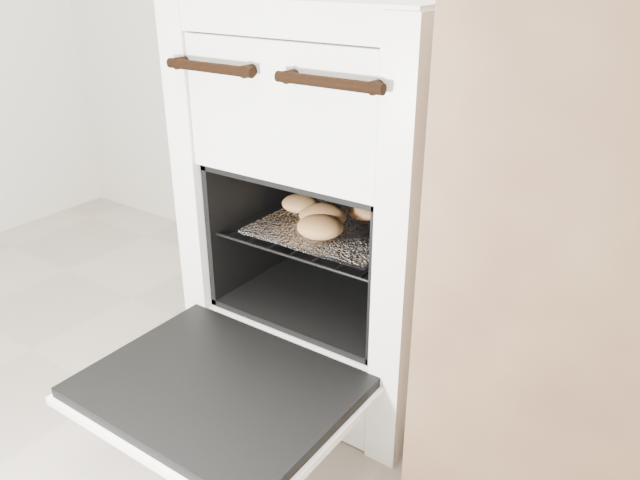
{
  "coord_description": "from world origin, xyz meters",
  "views": [
    {
      "loc": [
        0.79,
        -0.02,
        0.97
      ],
      "look_at": [
        0.06,
        1.03,
        0.39
      ],
      "focal_mm": 35.0,
      "sensor_mm": 36.0,
      "label": 1
    }
  ],
  "objects": [
    {
      "name": "oven_rack",
      "position": [
        0.06,
        1.11,
        0.4
      ],
      "size": [
        0.43,
        0.41,
        0.01
      ],
      "color": "black",
      "rests_on": "stove"
    },
    {
      "name": "stove",
      "position": [
        0.06,
        1.17,
        0.44
      ],
      "size": [
        0.59,
        0.65,
        0.9
      ],
      "color": "white",
      "rests_on": "ground"
    },
    {
      "name": "baked_rolls",
      "position": [
        0.04,
        1.07,
        0.43
      ],
      "size": [
        0.27,
        0.26,
        0.05
      ],
      "color": "#BD814B",
      "rests_on": "foil_sheet"
    },
    {
      "name": "foil_sheet",
      "position": [
        0.06,
        1.09,
        0.4
      ],
      "size": [
        0.33,
        0.29,
        0.01
      ],
      "primitive_type": "cube",
      "color": "white",
      "rests_on": "oven_rack"
    },
    {
      "name": "oven_door",
      "position": [
        0.06,
        0.68,
        0.2
      ],
      "size": [
        0.53,
        0.41,
        0.04
      ],
      "color": "black",
      "rests_on": "stove"
    }
  ]
}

